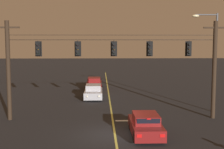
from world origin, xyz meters
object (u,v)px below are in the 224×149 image
traffic_light_left_inner (78,49)px  traffic_light_rightmost (189,49)px  car_oncoming_lead (93,92)px  street_lamp_corner (212,53)px  traffic_light_leftmost (38,49)px  traffic_light_centre (114,49)px  car_oncoming_trailing (94,84)px  traffic_light_right_inner (150,49)px  car_waiting_near_lane (146,125)px

traffic_light_left_inner → traffic_light_rightmost: same height
car_oncoming_lead → street_lamp_corner: street_lamp_corner is taller
traffic_light_leftmost → traffic_light_rightmost: 11.16m
traffic_light_centre → car_oncoming_trailing: size_ratio=0.28×
traffic_light_left_inner → car_oncoming_trailing: size_ratio=0.28×
traffic_light_right_inner → car_oncoming_trailing: (-4.47, 15.38, -4.64)m
traffic_light_rightmost → car_waiting_near_lane: 7.38m
traffic_light_left_inner → car_waiting_near_lane: traffic_light_left_inner is taller
traffic_light_leftmost → traffic_light_left_inner: same height
traffic_light_rightmost → traffic_light_centre: bearing=180.0°
traffic_light_leftmost → traffic_light_rightmost: (11.16, 0.00, 0.00)m
car_oncoming_lead → traffic_light_centre: bearing=-78.9°
traffic_light_right_inner → car_oncoming_trailing: traffic_light_right_inner is taller
traffic_light_centre → car_waiting_near_lane: size_ratio=0.28×
traffic_light_leftmost → traffic_light_centre: (5.56, 0.00, 0.00)m
traffic_light_left_inner → car_waiting_near_lane: bearing=-43.9°
car_oncoming_lead → car_oncoming_trailing: 6.52m
traffic_light_left_inner → traffic_light_right_inner: 5.34m
traffic_light_leftmost → traffic_light_right_inner: 8.23m
traffic_light_leftmost → car_oncoming_trailing: 16.50m
car_waiting_near_lane → traffic_light_right_inner: bearing=78.4°
car_waiting_near_lane → street_lamp_corner: (6.31, 6.38, 4.20)m
traffic_light_left_inner → street_lamp_corner: 10.98m
traffic_light_left_inner → car_oncoming_trailing: (0.87, 15.38, -4.64)m
traffic_light_leftmost → street_lamp_corner: 13.83m
traffic_light_centre → traffic_light_rightmost: same height
traffic_light_centre → car_waiting_near_lane: (1.79, -4.29, -4.64)m
car_oncoming_trailing → car_waiting_near_lane: bearing=-79.7°
car_oncoming_trailing → street_lamp_corner: (9.90, -13.30, 4.20)m
traffic_light_rightmost → car_oncoming_trailing: (-7.40, 15.38, -4.64)m
traffic_light_left_inner → traffic_light_centre: bearing=0.0°
car_oncoming_lead → street_lamp_corner: 12.67m
traffic_light_centre → car_waiting_near_lane: traffic_light_centre is taller
car_oncoming_trailing → street_lamp_corner: size_ratio=0.55×
traffic_light_right_inner → car_oncoming_lead: bearing=116.5°
car_oncoming_trailing → street_lamp_corner: bearing=-53.3°
traffic_light_left_inner → car_waiting_near_lane: 7.74m
traffic_light_leftmost → car_waiting_near_lane: 9.70m
traffic_light_right_inner → traffic_light_leftmost: bearing=180.0°
traffic_light_rightmost → car_waiting_near_lane: bearing=-131.5°
traffic_light_rightmost → car_waiting_near_lane: size_ratio=0.28×
traffic_light_centre → street_lamp_corner: (8.10, 2.08, -0.44)m
street_lamp_corner → car_oncoming_trailing: bearing=126.7°
car_waiting_near_lane → traffic_light_leftmost: bearing=149.7°
traffic_light_left_inner → street_lamp_corner: size_ratio=0.15×
traffic_light_left_inner → street_lamp_corner: (10.77, 2.08, -0.44)m
traffic_light_rightmost → car_oncoming_lead: size_ratio=0.28×
car_oncoming_trailing → traffic_light_rightmost: bearing=-64.3°
traffic_light_left_inner → traffic_light_rightmost: bearing=0.0°
street_lamp_corner → car_waiting_near_lane: bearing=-134.7°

